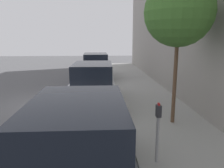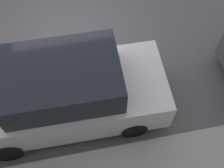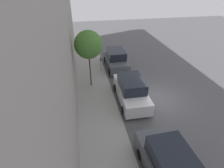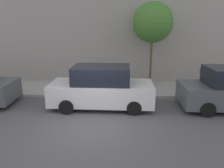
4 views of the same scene
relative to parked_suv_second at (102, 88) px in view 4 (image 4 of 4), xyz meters
name	(u,v)px [view 4 (image 4 of 4)]	position (x,y,z in m)	size (l,w,h in m)	color
ground_plane	(91,128)	(-2.28, 0.22, -0.93)	(60.00, 60.00, 0.00)	#515154
sidewalk	(102,89)	(2.72, 0.22, -0.86)	(3.00, 32.00, 0.15)	#9E9E99
parked_suv_second	(102,88)	(0.00, 0.00, 0.00)	(2.08, 4.84, 1.98)	silver
parking_meter_near	(201,78)	(1.67, -5.18, 0.13)	(0.11, 0.15, 1.49)	#ADADB2
street_tree	(153,23)	(2.91, -2.66, 2.98)	(2.27, 2.27, 4.91)	brown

